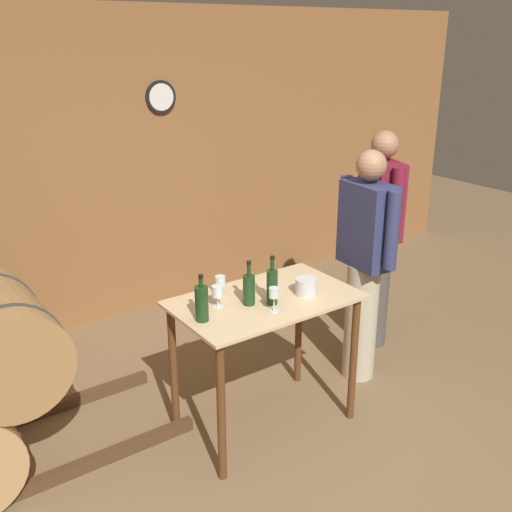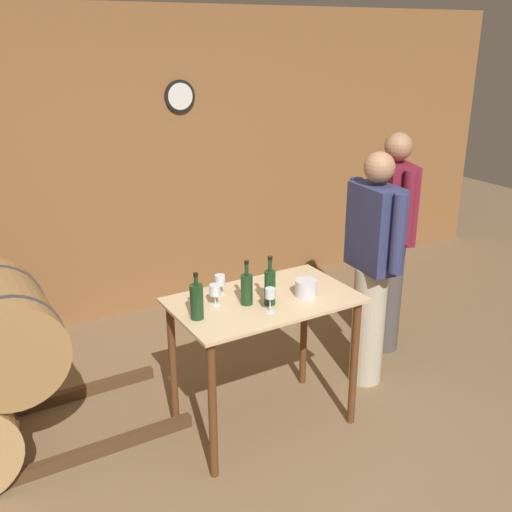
% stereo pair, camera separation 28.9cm
% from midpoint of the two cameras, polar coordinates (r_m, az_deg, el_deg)
% --- Properties ---
extents(ground_plane, '(14.00, 14.00, 0.00)m').
position_cam_midpoint_polar(ground_plane, '(3.79, 3.56, -20.05)').
color(ground_plane, brown).
extents(back_wall, '(8.40, 0.08, 2.70)m').
position_cam_midpoint_polar(back_wall, '(5.38, -14.61, 7.90)').
color(back_wall, brown).
rests_on(back_wall, ground_plane).
extents(tasting_table, '(1.15, 0.69, 0.92)m').
position_cam_midpoint_polar(tasting_table, '(3.79, -1.32, -6.51)').
color(tasting_table, '#D1B284').
rests_on(tasting_table, ground_plane).
extents(wine_bottle_far_left, '(0.08, 0.08, 0.28)m').
position_cam_midpoint_polar(wine_bottle_far_left, '(3.42, -7.62, -4.48)').
color(wine_bottle_far_left, '#193819').
rests_on(wine_bottle_far_left, tasting_table).
extents(wine_bottle_left, '(0.07, 0.07, 0.28)m').
position_cam_midpoint_polar(wine_bottle_left, '(3.60, -2.98, -3.16)').
color(wine_bottle_left, '#193819').
rests_on(wine_bottle_left, tasting_table).
extents(wine_bottle_center, '(0.07, 0.07, 0.31)m').
position_cam_midpoint_polar(wine_bottle_center, '(3.60, -0.76, -2.88)').
color(wine_bottle_center, '#193819').
rests_on(wine_bottle_center, tasting_table).
extents(wine_glass_near_left, '(0.07, 0.07, 0.14)m').
position_cam_midpoint_polar(wine_glass_near_left, '(3.58, -6.02, -3.47)').
color(wine_glass_near_left, silver).
rests_on(wine_glass_near_left, tasting_table).
extents(wine_glass_near_center, '(0.07, 0.07, 0.13)m').
position_cam_midpoint_polar(wine_glass_near_center, '(3.73, -5.66, -2.51)').
color(wine_glass_near_center, silver).
rests_on(wine_glass_near_center, tasting_table).
extents(wine_glass_near_right, '(0.06, 0.06, 0.15)m').
position_cam_midpoint_polar(wine_glass_near_right, '(3.50, -0.65, -3.67)').
color(wine_glass_near_right, silver).
rests_on(wine_glass_near_right, tasting_table).
extents(ice_bucket, '(0.14, 0.14, 0.11)m').
position_cam_midpoint_polar(ice_bucket, '(3.75, 2.59, -2.94)').
color(ice_bucket, silver).
rests_on(ice_bucket, tasting_table).
extents(person_host, '(0.25, 0.59, 1.73)m').
position_cam_midpoint_polar(person_host, '(4.32, 8.45, -0.68)').
color(person_host, '#B7AD93').
rests_on(person_host, ground_plane).
extents(person_visitor_with_scarf, '(0.34, 0.56, 1.78)m').
position_cam_midpoint_polar(person_visitor_with_scarf, '(4.82, 9.88, 1.83)').
color(person_visitor_with_scarf, '#4C4742').
rests_on(person_visitor_with_scarf, ground_plane).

